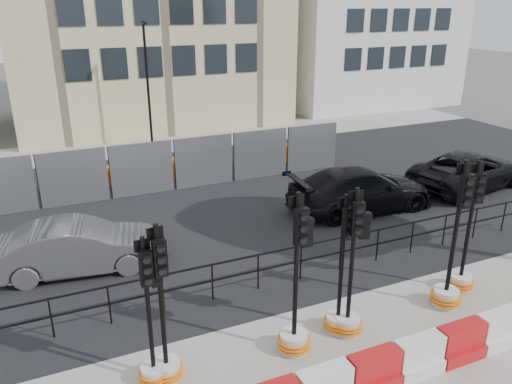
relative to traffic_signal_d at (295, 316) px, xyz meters
name	(u,v)px	position (x,y,z in m)	size (l,w,h in m)	color
ground	(279,315)	(0.28, 1.25, -0.84)	(120.00, 120.00, 0.00)	#51514C
road	(191,208)	(0.28, 8.25, -0.82)	(40.00, 14.00, 0.03)	black
sidewalk_far	(138,145)	(0.28, 17.25, -0.83)	(40.00, 4.00, 0.02)	gray
kerb_railing	(258,265)	(0.28, 2.45, -0.15)	(18.00, 0.04, 1.00)	black
heras_fencing	(182,166)	(0.84, 11.12, -0.18)	(14.33, 1.72, 2.00)	gray
lamp_post_far	(148,83)	(0.78, 16.23, 2.39)	(0.12, 0.56, 6.00)	black
barrier_row	(349,381)	(0.28, -1.55, -0.47)	(16.75, 0.50, 0.80)	red
traffic_signal_b	(153,351)	(-2.85, 0.25, -0.11)	(0.60, 0.60, 3.06)	silver
traffic_signal_c	(165,350)	(-2.62, 0.24, -0.17)	(0.64, 0.64, 3.26)	silver
traffic_signal_d	(295,316)	(0.00, 0.00, 0.00)	(0.69, 0.69, 3.51)	silver
traffic_signal_e	(339,305)	(1.19, 0.22, -0.17)	(0.63, 0.63, 3.21)	silver
traffic_signal_f	(350,301)	(1.34, 0.06, -0.03)	(0.67, 0.67, 3.38)	silver
traffic_signal_g	(449,278)	(4.04, 0.00, -0.09)	(0.71, 0.71, 3.62)	silver
traffic_signal_h	(463,265)	(4.91, 0.41, -0.14)	(0.66, 0.66, 3.37)	silver
car_b	(79,247)	(-3.67, 5.26, -0.14)	(4.42, 2.06, 1.40)	#4E4E53
car_c	(361,189)	(5.62, 5.74, -0.08)	(5.29, 2.34, 1.51)	black
car_d	(469,170)	(10.74, 5.90, -0.12)	(5.48, 3.27, 1.43)	black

